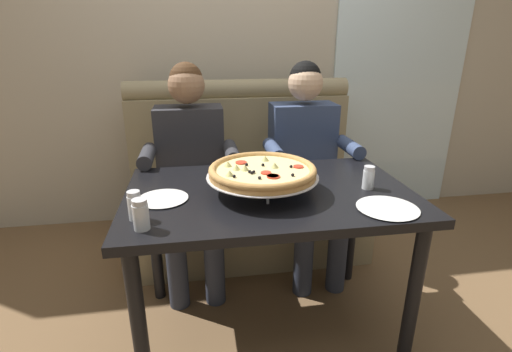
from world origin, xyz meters
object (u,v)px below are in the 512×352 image
Objects in this scene: dining_table at (269,210)px; pizza at (262,172)px; shaker_pepper_flakes at (368,179)px; plate_near_left at (388,207)px; shaker_parmesan at (135,208)px; plate_near_right at (163,197)px; shaker_oregano at (141,217)px; booth_bench at (245,191)px; diner_left at (191,162)px; diner_right at (306,157)px.

pizza is at bearing -158.24° from dining_table.
plate_near_left is at bearing -94.31° from shaker_pepper_flakes.
shaker_parmesan reaches higher than dining_table.
dining_table is 5.94× the size of plate_near_right.
shaker_oregano reaches higher than plate_near_right.
plate_near_left is 1.15× the size of plate_near_right.
shaker_oregano is at bearing -150.66° from pizza.
dining_table is (0.00, -0.87, 0.26)m from booth_bench.
diner_left is at bearing -142.84° from booth_bench.
shaker_oregano is (-0.52, -0.29, 0.14)m from dining_table.
shaker_parmesan is 1.07× the size of shaker_pepper_flakes.
diner_right is at bearing 95.03° from plate_near_left.
dining_table is 0.47m from shaker_pepper_flakes.
shaker_oregano is 0.54× the size of plate_near_right.
booth_bench is at bearing 62.70° from plate_near_right.
dining_table is 0.70m from diner_left.
plate_near_right is (-0.46, -0.03, 0.11)m from dining_table.
shaker_oregano is 0.99m from shaker_pepper_flakes.
shaker_pepper_flakes is 0.43× the size of plate_near_left.
diner_left is at bearing 117.15° from pizza.
plate_near_left is at bearing -69.40° from booth_bench.
diner_left is at bearing 131.77° from plate_near_left.
shaker_parmesan reaches higher than shaker_pepper_flakes.
shaker_pepper_flakes is (1.00, 0.15, -0.00)m from shaker_parmesan.
diner_right is (0.35, 0.60, 0.05)m from dining_table.
shaker_oregano is at bearing -100.62° from diner_left.
diner_left reaches higher than shaker_oregano.
diner_left is at bearing 76.14° from shaker_parmesan.
diner_left is (-0.35, 0.60, 0.05)m from dining_table.
diner_left and diner_right have the same top height.
diner_left is 0.65m from plate_near_right.
diner_left reaches higher than shaker_parmesan.
diner_left is 5.96× the size of plate_near_right.
plate_near_right is (-0.11, -0.63, 0.05)m from diner_left.
shaker_pepper_flakes is 0.22m from plate_near_left.
shaker_oregano reaches higher than dining_table.
plate_near_left is at bearing -15.04° from plate_near_right.
booth_bench is at bearing 142.84° from diner_right.
shaker_parmesan is (-0.55, -1.07, 0.40)m from booth_bench.
dining_table is 11.20× the size of shaker_parmesan.
diner_right is at bearing 98.14° from shaker_pepper_flakes.
pizza is 1.99× the size of plate_near_left.
shaker_oregano is 0.26m from plate_near_right.
plate_near_left is (0.43, -1.14, 0.37)m from booth_bench.
diner_left is 5.18× the size of plate_near_left.
booth_bench is 1.23× the size of diner_right.
diner_right is 5.96× the size of plate_near_right.
plate_near_right reaches higher than dining_table.
booth_bench is at bearing 37.16° from diner_left.
booth_bench reaches higher than dining_table.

